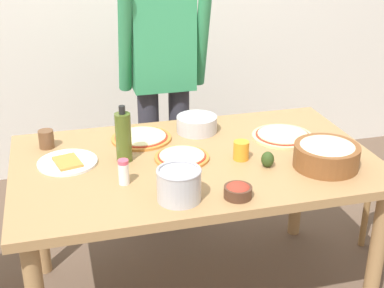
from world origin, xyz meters
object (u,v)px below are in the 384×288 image
at_px(cup_small_brown, 46,139).
at_px(avocado, 268,159).
at_px(dining_table, 195,177).
at_px(small_sauce_bowl, 238,191).
at_px(pizza_second_cooked, 141,138).
at_px(pizza_cooked_on_tray, 182,157).
at_px(mixing_bowl_steel, 197,124).
at_px(pizza_raw_on_board, 283,136).
at_px(olive_oil_bottle, 123,137).
at_px(salt_shaker, 124,172).
at_px(steel_pot, 179,184).
at_px(cup_orange, 241,150).
at_px(popcorn_bowl, 327,154).
at_px(person_cook, 163,72).
at_px(plate_with_slice, 68,162).

bearing_deg(cup_small_brown, avocado, -26.22).
height_order(dining_table, small_sauce_bowl, small_sauce_bowl).
distance_m(dining_table, pizza_second_cooked, 0.35).
height_order(pizza_cooked_on_tray, mixing_bowl_steel, mixing_bowl_steel).
xyz_separation_m(pizza_raw_on_board, pizza_cooked_on_tray, (-0.53, -0.11, 0.00)).
relative_size(pizza_cooked_on_tray, olive_oil_bottle, 0.96).
relative_size(salt_shaker, avocado, 1.51).
height_order(dining_table, salt_shaker, salt_shaker).
relative_size(cup_small_brown, avocado, 1.21).
relative_size(mixing_bowl_steel, small_sauce_bowl, 1.82).
relative_size(pizza_raw_on_board, small_sauce_bowl, 2.69).
relative_size(mixing_bowl_steel, olive_oil_bottle, 0.78).
distance_m(steel_pot, cup_orange, 0.45).
xyz_separation_m(mixing_bowl_steel, steel_pot, (-0.24, -0.63, 0.03)).
xyz_separation_m(pizza_cooked_on_tray, cup_orange, (0.25, -0.07, 0.03)).
relative_size(dining_table, popcorn_bowl, 5.71).
distance_m(person_cook, popcorn_bowl, 1.11).
distance_m(pizza_cooked_on_tray, salt_shaker, 0.33).
xyz_separation_m(olive_oil_bottle, cup_orange, (0.50, -0.12, -0.07)).
bearing_deg(dining_table, pizza_raw_on_board, 14.28).
distance_m(dining_table, person_cook, 0.80).
bearing_deg(olive_oil_bottle, cup_orange, -13.57).
xyz_separation_m(pizza_cooked_on_tray, salt_shaker, (-0.28, -0.17, 0.04)).
bearing_deg(small_sauce_bowl, cup_orange, 68.43).
distance_m(dining_table, olive_oil_bottle, 0.37).
bearing_deg(steel_pot, pizza_second_cooked, 93.78).
relative_size(popcorn_bowl, small_sauce_bowl, 2.55).
height_order(person_cook, avocado, person_cook).
bearing_deg(salt_shaker, person_cook, 68.49).
height_order(mixing_bowl_steel, salt_shaker, salt_shaker).
distance_m(pizza_raw_on_board, avocado, 0.34).
bearing_deg(pizza_raw_on_board, cup_orange, -147.36).
bearing_deg(popcorn_bowl, steel_pot, -170.45).
distance_m(pizza_cooked_on_tray, cup_orange, 0.26).
height_order(steel_pot, salt_shaker, steel_pot).
xyz_separation_m(pizza_second_cooked, plate_with_slice, (-0.36, -0.18, -0.00)).
bearing_deg(small_sauce_bowl, pizza_second_cooked, 112.14).
bearing_deg(person_cook, pizza_raw_on_board, -54.52).
distance_m(dining_table, mixing_bowl_steel, 0.34).
distance_m(olive_oil_bottle, salt_shaker, 0.23).
distance_m(cup_small_brown, avocado, 1.02).
distance_m(dining_table, cup_small_brown, 0.71).
bearing_deg(olive_oil_bottle, dining_table, -11.88).
xyz_separation_m(pizza_raw_on_board, popcorn_bowl, (0.05, -0.34, 0.05)).
distance_m(pizza_raw_on_board, salt_shaker, 0.86).
relative_size(pizza_raw_on_board, salt_shaker, 2.79).
bearing_deg(person_cook, avocado, -74.03).
relative_size(small_sauce_bowl, salt_shaker, 1.04).
distance_m(pizza_second_cooked, salt_shaker, 0.45).
distance_m(person_cook, small_sauce_bowl, 1.14).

